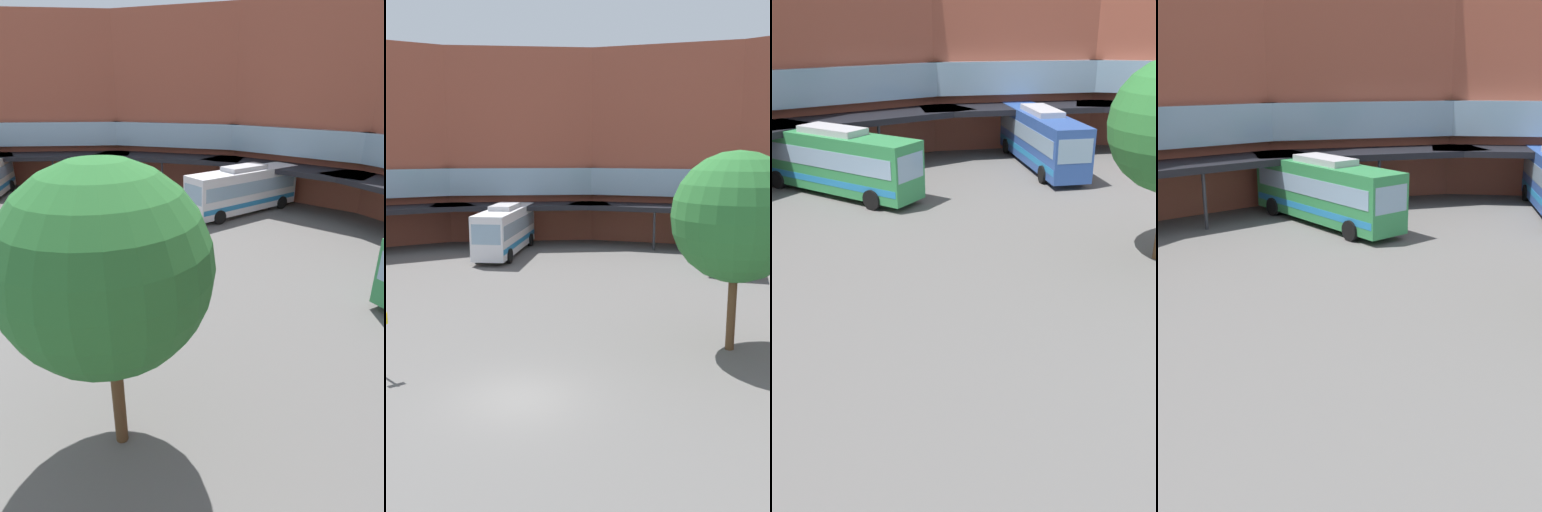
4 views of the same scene
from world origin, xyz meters
The scene contains 3 objects.
station_building centered at (0.00, 19.30, 8.03)m, with size 75.88×45.72×16.90m.
bus_3 centered at (6.00, 25.17, 1.97)m, with size 2.89×11.07×3.89m.
bus_4 centered at (18.44, 18.15, 2.01)m, with size 10.50×10.47×3.98m.
Camera 3 is at (-15.49, 2.09, 9.37)m, focal length 37.75 mm.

